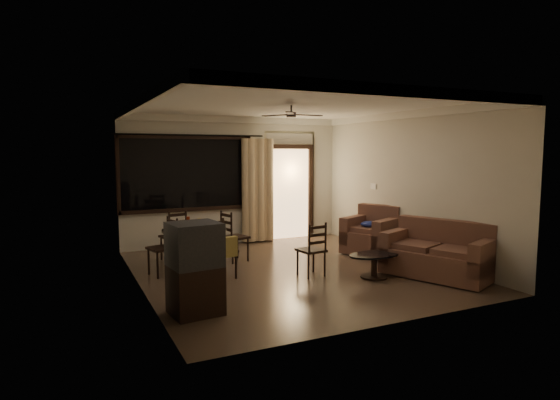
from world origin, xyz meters
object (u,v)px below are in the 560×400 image
dining_chair_west (163,258)px  dining_chair_south (221,260)px  armchair (372,234)px  dining_chair_north (174,245)px  coffee_table (374,262)px  dining_table (195,237)px  tv_cabinet (195,268)px  side_chair (311,260)px  sofa (439,255)px  dining_chair_east (235,246)px

dining_chair_west → dining_chair_south: size_ratio=1.00×
dining_chair_south → armchair: (3.34, 0.51, 0.08)m
dining_chair_north → coffee_table: dining_chair_north is taller
dining_table → dining_chair_west: (-0.59, -0.21, -0.27)m
dining_chair_west → tv_cabinet: tv_cabinet is taller
dining_chair_west → armchair: armchair is taller
armchair → side_chair: 2.19m
coffee_table → dining_table: bearing=143.1°
dining_chair_south → sofa: 3.55m
dining_chair_north → armchair: armchair is taller
dining_chair_south → dining_chair_north: bearing=90.0°
dining_chair_west → tv_cabinet: (-0.01, -2.05, 0.30)m
dining_chair_east → dining_chair_north: bearing=46.8°
dining_chair_west → armchair: bearing=74.0°
dining_chair_north → tv_cabinet: (-0.40, -3.02, 0.30)m
dining_chair_north → armchair: 3.90m
dining_chair_south → coffee_table: size_ratio=1.06×
dining_chair_west → side_chair: (2.19, -1.10, -0.02)m
coffee_table → side_chair: bearing=148.1°
dining_chair_west → coffee_table: dining_chair_west is taller
dining_chair_south → coffee_table: dining_chair_south is taller
dining_chair_west → dining_chair_north: size_ratio=1.00×
dining_chair_north → dining_table: bearing=90.1°
dining_table → coffee_table: bearing=-36.9°
tv_cabinet → coffee_table: (3.06, 0.42, -0.32)m
tv_cabinet → side_chair: tv_cabinet is taller
tv_cabinet → armchair: tv_cabinet is taller
armchair → coffee_table: armchair is taller
sofa → coffee_table: (-1.00, 0.39, -0.09)m
dining_chair_west → dining_chair_south: same height
dining_chair_north → side_chair: (1.80, -2.07, -0.02)m
coffee_table → sofa: bearing=-21.0°
dining_chair_south → sofa: size_ratio=0.51×
dining_table → sofa: bearing=-32.8°
dining_chair_west → tv_cabinet: size_ratio=0.82×
dining_chair_south → dining_chair_north: size_ratio=1.00×
dining_chair_north → coffee_table: bearing=121.2°
dining_table → dining_chair_east: dining_chair_east is taller
dining_chair_west → side_chair: dining_chair_west is taller
dining_chair_south → side_chair: bearing=-33.5°
dining_chair_west → coffee_table: size_ratio=1.06×
dining_chair_west → armchair: 4.14m
dining_chair_east → armchair: 2.80m
dining_chair_south → dining_chair_north: (-0.41, 1.59, -0.02)m
dining_table → tv_cabinet: bearing=-104.8°
dining_chair_west → dining_chair_south: 1.01m
sofa → coffee_table: size_ratio=2.10×
dining_chair_east → tv_cabinet: tv_cabinet is taller
dining_table → armchair: (3.55, -0.33, -0.17)m
dining_chair_south → dining_chair_north: 1.64m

